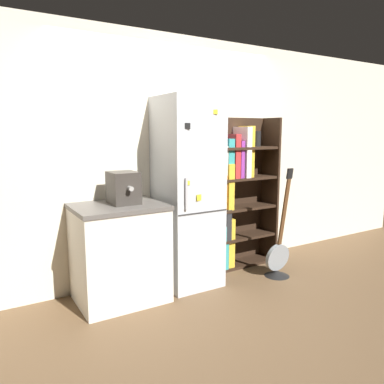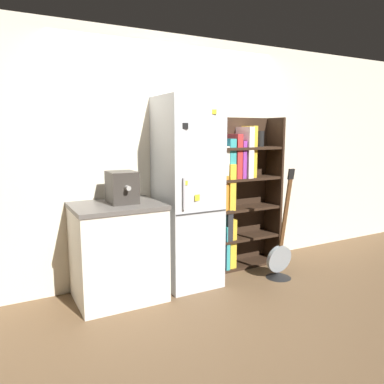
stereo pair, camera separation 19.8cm
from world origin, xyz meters
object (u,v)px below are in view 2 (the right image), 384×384
at_px(guitar, 279,262).
at_px(espresso_machine, 122,187).
at_px(bookshelf, 235,194).
at_px(refrigerator, 187,192).

bearing_deg(guitar, espresso_machine, 167.19).
bearing_deg(espresso_machine, bookshelf, 7.03).
bearing_deg(guitar, bookshelf, 113.02).
height_order(refrigerator, bookshelf, refrigerator).
xyz_separation_m(espresso_machine, guitar, (1.64, -0.37, -0.90)).
height_order(refrigerator, guitar, refrigerator).
bearing_deg(guitar, refrigerator, 158.31).
xyz_separation_m(bookshelf, guitar, (0.23, -0.55, -0.70)).
distance_m(refrigerator, espresso_machine, 0.70).
relative_size(bookshelf, espresso_machine, 5.13).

